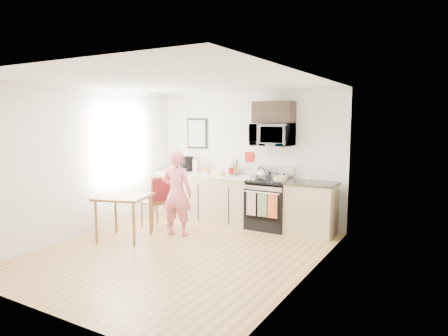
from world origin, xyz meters
The scene contains 28 objects.
floor centered at (0.00, 0.00, 0.00)m, with size 4.60×4.60×0.00m, color #A2723F.
back_wall centered at (0.00, 2.30, 1.30)m, with size 4.00×0.04×2.60m, color white.
front_wall centered at (0.00, -2.30, 1.30)m, with size 4.00×0.04×2.60m, color white.
left_wall centered at (-2.00, 0.00, 1.30)m, with size 0.04×4.60×2.60m, color white.
right_wall centered at (2.00, 0.00, 1.30)m, with size 0.04×4.60×2.60m, color white.
ceiling centered at (0.00, 0.00, 2.60)m, with size 4.00×4.60×0.04m, color silver.
window centered at (-1.96, 0.80, 1.55)m, with size 0.06×1.40×1.50m.
cabinet_left centered at (-0.80, 2.00, 0.45)m, with size 2.10×0.60×0.90m, color tan.
countertop_left centered at (-0.80, 2.00, 0.92)m, with size 2.14×0.64×0.04m, color beige.
cabinet_right centered at (1.43, 2.00, 0.45)m, with size 0.84×0.60×0.90m, color tan.
countertop_right centered at (1.43, 2.00, 0.92)m, with size 0.88×0.64×0.04m, color black.
range centered at (0.63, 1.98, 0.44)m, with size 0.76×0.70×1.16m.
microwave centered at (0.63, 2.08, 1.76)m, with size 0.76×0.51×0.42m, color silver.
upper_cabinet centered at (0.63, 2.12, 2.18)m, with size 0.76×0.35×0.40m, color black.
wall_art centered at (-1.20, 2.28, 1.75)m, with size 0.50×0.04×0.65m.
wall_trivet centered at (0.05, 2.28, 1.30)m, with size 0.20×0.02×0.20m, color #B01B0F.
person centered at (-0.60, 0.74, 0.76)m, with size 0.55×0.36×1.52m, color #CB374F.
dining_table centered at (-1.23, 0.07, 0.67)m, with size 0.89×0.89×0.76m.
chair centered at (-1.16, 0.92, 0.64)m, with size 0.55×0.52×0.99m.
knife_block centered at (-0.19, 2.13, 1.05)m, with size 0.10×0.14×0.22m, color brown.
utensil_crock centered at (-0.32, 2.20, 1.07)m, with size 0.11×0.11×0.33m.
fruit_bowl centered at (-0.83, 2.10, 0.98)m, with size 0.24×0.24×0.11m.
milk_carton centered at (-1.09, 2.06, 1.08)m, with size 0.10×0.10×0.27m, color tan.
coffee_maker centered at (-1.37, 2.10, 1.09)m, with size 0.24×0.29×0.32m.
bread_bag centered at (-0.43, 1.86, 0.99)m, with size 0.26×0.12×0.10m, color tan.
cake centered at (0.89, 1.85, 0.97)m, with size 0.30×0.30×0.10m.
kettle centered at (0.42, 2.06, 1.02)m, with size 0.17×0.17×0.22m.
pot centered at (0.35, 1.82, 0.98)m, with size 0.21×0.33×0.10m.
Camera 1 is at (3.60, -4.82, 2.04)m, focal length 32.00 mm.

